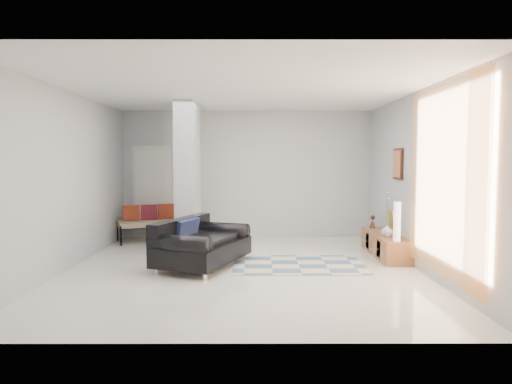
{
  "coord_description": "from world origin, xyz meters",
  "views": [
    {
      "loc": [
        0.18,
        -7.17,
        1.73
      ],
      "look_at": [
        0.2,
        0.6,
        1.17
      ],
      "focal_mm": 32.0,
      "sensor_mm": 36.0,
      "label": 1
    }
  ],
  "objects": [
    {
      "name": "wall_left",
      "position": [
        -2.75,
        0.0,
        1.4
      ],
      "size": [
        0.0,
        6.0,
        6.0
      ],
      "primitive_type": "plane",
      "rotation": [
        1.57,
        0.0,
        1.57
      ],
      "color": "#B1B4B6",
      "rests_on": "ground"
    },
    {
      "name": "ceiling",
      "position": [
        0.0,
        0.0,
        2.8
      ],
      "size": [
        6.0,
        6.0,
        0.0
      ],
      "primitive_type": "plane",
      "rotation": [
        3.14,
        0.0,
        0.0
      ],
      "color": "white",
      "rests_on": "wall_back"
    },
    {
      "name": "partition_column",
      "position": [
        -1.1,
        1.6,
        1.4
      ],
      "size": [
        0.35,
        1.2,
        2.8
      ],
      "primitive_type": "cube",
      "color": "#999EA0",
      "rests_on": "floor"
    },
    {
      "name": "vase",
      "position": [
        2.47,
        0.64,
        0.5
      ],
      "size": [
        0.21,
        0.21,
        0.21
      ],
      "primitive_type": "imported",
      "rotation": [
        0.0,
        0.0,
        0.04
      ],
      "color": "silver",
      "rests_on": "media_console"
    },
    {
      "name": "loveseat",
      "position": [
        -0.72,
        0.16,
        0.35
      ],
      "size": [
        1.56,
        1.96,
        0.76
      ],
      "rotation": [
        0.0,
        0.0,
        -0.38
      ],
      "color": "silver",
      "rests_on": "floor"
    },
    {
      "name": "area_rug",
      "position": [
        0.9,
        0.2,
        0.01
      ],
      "size": [
        2.14,
        1.43,
        0.01
      ],
      "primitive_type": "cube",
      "rotation": [
        0.0,
        0.0,
        -0.0
      ],
      "color": "beige",
      "rests_on": "floor"
    },
    {
      "name": "cylinder_lamp",
      "position": [
        2.5,
        0.18,
        0.72
      ],
      "size": [
        0.12,
        0.12,
        0.64
      ],
      "primitive_type": "cylinder",
      "color": "beige",
      "rests_on": "media_console"
    },
    {
      "name": "curtain",
      "position": [
        2.67,
        -1.15,
        1.45
      ],
      "size": [
        0.0,
        2.55,
        2.55
      ],
      "primitive_type": "plane",
      "rotation": [
        1.57,
        0.0,
        1.57
      ],
      "color": "#FF9E43",
      "rests_on": "wall_right"
    },
    {
      "name": "daybed",
      "position": [
        -1.94,
        2.47,
        0.42
      ],
      "size": [
        1.72,
        1.22,
        0.77
      ],
      "rotation": [
        0.0,
        0.0,
        0.39
      ],
      "color": "black",
      "rests_on": "floor"
    },
    {
      "name": "floor",
      "position": [
        0.0,
        0.0,
        0.0
      ],
      "size": [
        6.0,
        6.0,
        0.0
      ],
      "primitive_type": "plane",
      "color": "silver",
      "rests_on": "ground"
    },
    {
      "name": "wall_back",
      "position": [
        0.0,
        3.0,
        1.4
      ],
      "size": [
        6.0,
        0.0,
        6.0
      ],
      "primitive_type": "plane",
      "rotation": [
        1.57,
        0.0,
        0.0
      ],
      "color": "#B1B4B6",
      "rests_on": "ground"
    },
    {
      "name": "hallway_door",
      "position": [
        -2.1,
        2.96,
        1.02
      ],
      "size": [
        0.85,
        0.06,
        2.04
      ],
      "primitive_type": "cube",
      "color": "beige",
      "rests_on": "floor"
    },
    {
      "name": "media_console",
      "position": [
        2.52,
        0.9,
        0.2
      ],
      "size": [
        0.45,
        1.75,
        0.8
      ],
      "color": "brown",
      "rests_on": "floor"
    },
    {
      "name": "wall_right",
      "position": [
        2.75,
        0.0,
        1.4
      ],
      "size": [
        0.0,
        6.0,
        6.0
      ],
      "primitive_type": "plane",
      "rotation": [
        1.57,
        0.0,
        -1.57
      ],
      "color": "#B1B4B6",
      "rests_on": "ground"
    },
    {
      "name": "bronze_figurine",
      "position": [
        2.47,
        1.61,
        0.52
      ],
      "size": [
        0.12,
        0.12,
        0.24
      ],
      "primitive_type": null,
      "rotation": [
        0.0,
        0.0,
        0.02
      ],
      "color": "#332017",
      "rests_on": "media_console"
    },
    {
      "name": "wall_art",
      "position": [
        2.72,
        0.9,
        1.65
      ],
      "size": [
        0.04,
        0.45,
        0.55
      ],
      "primitive_type": "cube",
      "color": "#35180E",
      "rests_on": "wall_right"
    },
    {
      "name": "wall_front",
      "position": [
        0.0,
        -3.0,
        1.4
      ],
      "size": [
        6.0,
        0.0,
        6.0
      ],
      "primitive_type": "plane",
      "rotation": [
        -1.57,
        0.0,
        0.0
      ],
      "color": "#B1B4B6",
      "rests_on": "ground"
    }
  ]
}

